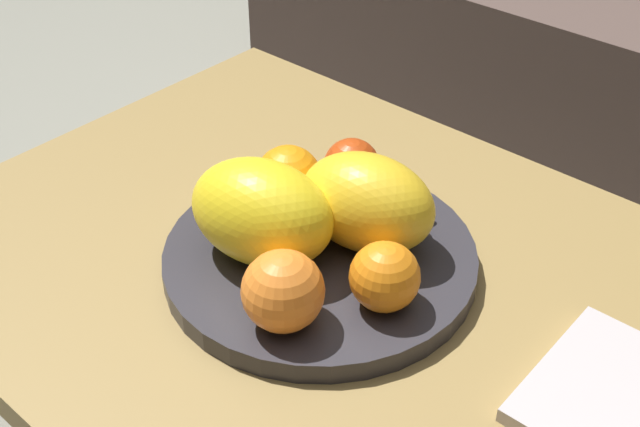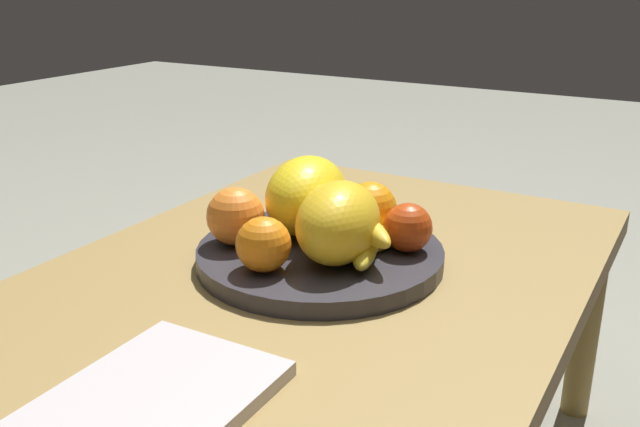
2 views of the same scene
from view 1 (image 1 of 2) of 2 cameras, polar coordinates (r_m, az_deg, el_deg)
coffee_table at (r=0.94m, az=2.49°, el=-6.78°), size 1.02×0.70×0.40m
fruit_bowl at (r=0.92m, az=0.00°, el=-3.12°), size 0.35×0.35×0.03m
melon_large_front at (r=0.87m, az=-4.06°, el=0.08°), size 0.18×0.15×0.11m
melon_smaller_beside at (r=0.89m, az=3.27°, el=0.76°), size 0.17×0.14×0.11m
orange_front at (r=0.83m, az=4.51°, el=-4.39°), size 0.07×0.07×0.07m
orange_left at (r=0.96m, az=-2.22°, el=2.44°), size 0.08×0.08×0.08m
orange_right at (r=0.80m, az=-2.45°, el=-5.48°), size 0.08×0.08×0.08m
apple_front at (r=0.99m, az=2.21°, el=3.28°), size 0.07×0.07×0.07m
banana_bunch at (r=0.95m, az=2.57°, el=0.96°), size 0.18×0.14×0.06m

